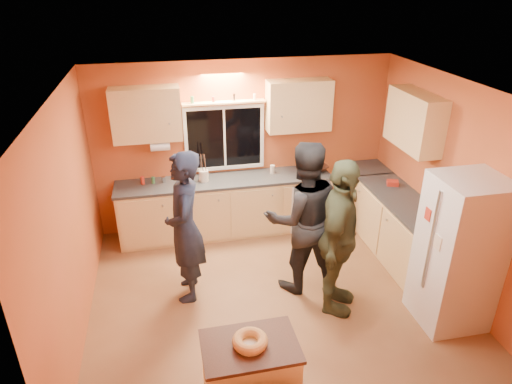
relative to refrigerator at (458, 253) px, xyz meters
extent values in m
plane|color=brown|center=(-1.89, 0.80, -0.90)|extent=(4.50, 4.50, 0.00)
cube|color=#C75933|center=(-1.89, 2.80, 0.40)|extent=(4.50, 0.04, 2.60)
cube|color=#C75933|center=(-1.89, -1.20, 0.40)|extent=(4.50, 0.04, 2.60)
cube|color=#C75933|center=(-4.14, 0.80, 0.40)|extent=(0.04, 4.00, 2.60)
cube|color=#C75933|center=(0.36, 0.80, 0.40)|extent=(0.04, 4.00, 2.60)
cube|color=white|center=(-1.89, 0.80, 1.70)|extent=(4.50, 4.00, 0.02)
cube|color=black|center=(-2.19, 2.79, 0.55)|extent=(1.10, 0.02, 0.90)
cube|color=white|center=(-2.19, 2.77, 0.55)|extent=(1.20, 0.04, 1.00)
cube|color=#DCB273|center=(-3.29, 2.64, 1.02)|extent=(0.95, 0.33, 0.75)
cube|color=#DCB273|center=(-1.09, 2.64, 1.02)|extent=(0.95, 0.33, 0.75)
cube|color=#DCB273|center=(0.19, 1.60, 1.02)|extent=(0.33, 1.00, 0.75)
cylinder|color=silver|center=(-3.14, 2.52, 0.58)|extent=(0.27, 0.12, 0.12)
cube|color=#DCB273|center=(-2.24, 2.50, -0.47)|extent=(3.20, 0.60, 0.86)
cube|color=#282B2D|center=(-2.24, 2.50, -0.02)|extent=(3.24, 0.62, 0.04)
cube|color=#DCB273|center=(0.06, 2.50, -0.47)|extent=(0.60, 0.60, 0.86)
cube|color=#282B2D|center=(0.06, 2.50, -0.02)|extent=(0.62, 0.62, 0.04)
cube|color=#DCB273|center=(0.06, 1.30, -0.47)|extent=(0.60, 1.80, 0.86)
cube|color=#282B2D|center=(0.06, 1.30, -0.02)|extent=(0.62, 1.84, 0.04)
cube|color=silver|center=(0.00, 0.00, 0.00)|extent=(0.72, 0.70, 1.80)
cube|color=#DCB273|center=(-2.51, -0.78, -0.51)|extent=(0.81, 0.54, 0.79)
cube|color=black|center=(-2.51, -0.78, -0.11)|extent=(0.84, 0.58, 0.04)
torus|color=tan|center=(-2.51, -0.78, -0.04)|extent=(0.31, 0.31, 0.09)
imported|color=black|center=(-2.93, 1.08, 0.06)|extent=(0.50, 0.73, 1.92)
imported|color=black|center=(-1.51, 0.97, 0.09)|extent=(0.98, 0.77, 1.98)
imported|color=#363C26|center=(-1.23, 0.45, 0.06)|extent=(0.97, 1.21, 1.93)
imported|color=black|center=(-0.79, 2.54, 0.04)|extent=(0.43, 0.43, 0.08)
cylinder|color=beige|center=(-2.55, 2.51, 0.09)|extent=(0.14, 0.14, 0.17)
imported|color=gray|center=(0.08, 0.50, 0.16)|extent=(0.36, 0.34, 0.32)
cube|color=#B52B1B|center=(0.12, 1.79, 0.04)|extent=(0.19, 0.17, 0.07)
camera|label=1|loc=(-3.07, -3.68, 2.81)|focal=32.00mm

